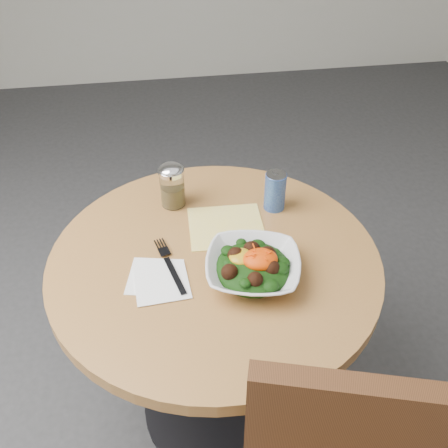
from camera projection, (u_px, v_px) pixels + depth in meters
name	position (u px, v px, depth m)	size (l,w,h in m)	color
ground	(217.00, 406.00, 1.83)	(6.00, 6.00, 0.00)	#303033
table	(215.00, 304.00, 1.48)	(0.90, 0.90, 0.75)	black
cloth_napkin	(226.00, 226.00, 1.45)	(0.21, 0.20, 0.00)	yellow
paper_napkins	(158.00, 280.00, 1.28)	(0.17, 0.18, 0.00)	white
salad_bowl	(253.00, 267.00, 1.27)	(0.29, 0.29, 0.09)	silver
fork	(169.00, 263.00, 1.32)	(0.07, 0.22, 0.00)	black
spice_shaker	(172.00, 186.00, 1.49)	(0.08, 0.08, 0.14)	silver
beverage_can	(275.00, 191.00, 1.48)	(0.06, 0.06, 0.12)	navy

